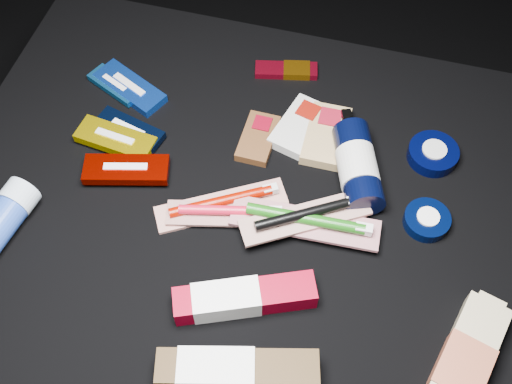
% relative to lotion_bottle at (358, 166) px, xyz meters
% --- Properties ---
extents(ground, '(3.00, 3.00, 0.00)m').
position_rel_lotion_bottle_xyz_m(ground, '(-0.16, -0.09, -0.43)').
color(ground, black).
rests_on(ground, ground).
extents(cloth_table, '(0.98, 0.78, 0.40)m').
position_rel_lotion_bottle_xyz_m(cloth_table, '(-0.16, -0.09, -0.23)').
color(cloth_table, black).
rests_on(cloth_table, ground).
extents(luna_bar_0, '(0.15, 0.10, 0.02)m').
position_rel_lotion_bottle_xyz_m(luna_bar_0, '(-0.42, 0.08, -0.02)').
color(luna_bar_0, '#1140B6').
rests_on(luna_bar_0, cloth_table).
extents(luna_bar_1, '(0.11, 0.08, 0.01)m').
position_rel_lotion_bottle_xyz_m(luna_bar_1, '(-0.45, 0.08, -0.02)').
color(luna_bar_1, '#135A9B').
rests_on(luna_bar_1, cloth_table).
extents(luna_bar_2, '(0.13, 0.07, 0.02)m').
position_rel_lotion_bottle_xyz_m(luna_bar_2, '(-0.39, -0.01, -0.02)').
color(luna_bar_2, black).
rests_on(luna_bar_2, cloth_table).
extents(luna_bar_3, '(0.14, 0.06, 0.02)m').
position_rel_lotion_bottle_xyz_m(luna_bar_3, '(-0.40, -0.04, -0.02)').
color(luna_bar_3, '#D2B303').
rests_on(luna_bar_3, cloth_table).
extents(luna_bar_4, '(0.14, 0.08, 0.02)m').
position_rel_lotion_bottle_xyz_m(luna_bar_4, '(-0.36, -0.09, -0.01)').
color(luna_bar_4, '#7A0700').
rests_on(luna_bar_4, cloth_table).
extents(clif_bar_0, '(0.06, 0.10, 0.02)m').
position_rel_lotion_bottle_xyz_m(clif_bar_0, '(-0.17, 0.03, -0.02)').
color(clif_bar_0, '#502F16').
rests_on(clif_bar_0, cloth_table).
extents(clif_bar_1, '(0.09, 0.13, 0.02)m').
position_rel_lotion_bottle_xyz_m(clif_bar_1, '(-0.11, 0.08, -0.02)').
color(clif_bar_1, silver).
rests_on(clif_bar_1, cloth_table).
extents(clif_bar_2, '(0.07, 0.12, 0.02)m').
position_rel_lotion_bottle_xyz_m(clif_bar_2, '(-0.06, 0.07, -0.02)').
color(clif_bar_2, tan).
rests_on(clif_bar_2, cloth_table).
extents(power_bar, '(0.12, 0.06, 0.01)m').
position_rel_lotion_bottle_xyz_m(power_bar, '(-0.16, 0.19, -0.02)').
color(power_bar, maroon).
rests_on(power_bar, cloth_table).
extents(lotion_bottle, '(0.11, 0.20, 0.06)m').
position_rel_lotion_bottle_xyz_m(lotion_bottle, '(0.00, 0.00, 0.00)').
color(lotion_bottle, black).
rests_on(lotion_bottle, cloth_table).
extents(cream_tin_upper, '(0.08, 0.08, 0.03)m').
position_rel_lotion_bottle_xyz_m(cream_tin_upper, '(0.12, 0.07, -0.02)').
color(cream_tin_upper, black).
rests_on(cream_tin_upper, cloth_table).
extents(cream_tin_lower, '(0.07, 0.07, 0.02)m').
position_rel_lotion_bottle_xyz_m(cream_tin_lower, '(0.12, -0.06, -0.02)').
color(cream_tin_lower, black).
rests_on(cream_tin_lower, cloth_table).
extents(bodywash_bottle, '(0.11, 0.19, 0.04)m').
position_rel_lotion_bottle_xyz_m(bodywash_bottle, '(0.20, -0.27, -0.01)').
color(bodywash_bottle, tan).
rests_on(bodywash_bottle, cloth_table).
extents(deodorant_stick, '(0.07, 0.14, 0.06)m').
position_rel_lotion_bottle_xyz_m(deodorant_stick, '(-0.50, -0.24, -0.00)').
color(deodorant_stick, '#2445A2').
rests_on(deodorant_stick, cloth_table).
extents(toothbrush_pack_0, '(0.20, 0.15, 0.02)m').
position_rel_lotion_bottle_xyz_m(toothbrush_pack_0, '(-0.19, -0.11, -0.02)').
color(toothbrush_pack_0, silver).
rests_on(toothbrush_pack_0, cloth_table).
extents(toothbrush_pack_1, '(0.19, 0.09, 0.02)m').
position_rel_lotion_bottle_xyz_m(toothbrush_pack_1, '(-0.18, -0.13, -0.02)').
color(toothbrush_pack_1, beige).
rests_on(toothbrush_pack_1, cloth_table).
extents(toothbrush_pack_2, '(0.23, 0.06, 0.03)m').
position_rel_lotion_bottle_xyz_m(toothbrush_pack_2, '(-0.06, -0.12, -0.01)').
color(toothbrush_pack_2, '#B7B2AC').
rests_on(toothbrush_pack_2, cloth_table).
extents(toothbrush_pack_3, '(0.20, 0.15, 0.02)m').
position_rel_lotion_bottle_xyz_m(toothbrush_pack_3, '(-0.06, -0.11, -0.00)').
color(toothbrush_pack_3, beige).
rests_on(toothbrush_pack_3, cloth_table).
extents(toothpaste_carton_red, '(0.20, 0.12, 0.04)m').
position_rel_lotion_bottle_xyz_m(toothpaste_carton_red, '(-0.12, -0.26, -0.01)').
color(toothpaste_carton_red, maroon).
rests_on(toothpaste_carton_red, cloth_table).
extents(toothpaste_carton_green, '(0.22, 0.10, 0.04)m').
position_rel_lotion_bottle_xyz_m(toothpaste_carton_green, '(-0.10, -0.36, -0.00)').
color(toothpaste_carton_green, '#32210C').
rests_on(toothpaste_carton_green, cloth_table).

